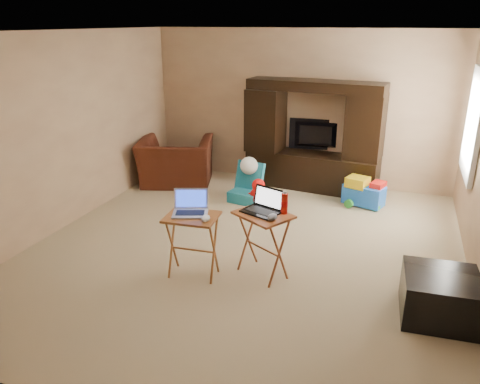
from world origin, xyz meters
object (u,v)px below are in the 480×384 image
at_px(plush_toy, 258,192).
at_px(ottoman, 440,297).
at_px(child_rocker, 246,183).
at_px(tray_table_left, 193,246).
at_px(television, 315,135).
at_px(recliner, 176,162).
at_px(laptop_left, 190,204).
at_px(push_toy, 364,191).
at_px(water_bottle, 284,204).
at_px(laptop_right, 260,202).
at_px(mouse_right, 272,217).
at_px(tray_table_right, 263,245).
at_px(entertainment_center, 313,136).
at_px(mouse_left, 206,218).

bearing_deg(plush_toy, ottoman, -41.56).
height_order(child_rocker, tray_table_left, tray_table_left).
bearing_deg(television, recliner, 13.78).
bearing_deg(laptop_left, push_toy, 40.02).
bearing_deg(water_bottle, child_rocker, 118.92).
height_order(television, laptop_right, television).
xyz_separation_m(push_toy, mouse_right, (-0.70, -2.56, 0.52)).
relative_size(plush_toy, tray_table_right, 0.57).
relative_size(push_toy, water_bottle, 2.69).
distance_m(entertainment_center, laptop_left, 3.27).
relative_size(push_toy, laptop_right, 1.58).
xyz_separation_m(laptop_right, mouse_left, (-0.47, -0.35, -0.11)).
bearing_deg(tray_table_left, laptop_right, 18.77).
height_order(television, child_rocker, television).
height_order(entertainment_center, tray_table_left, entertainment_center).
distance_m(tray_table_right, laptop_right, 0.48).
height_order(plush_toy, tray_table_left, tray_table_left).
xyz_separation_m(television, child_rocker, (-0.81, -1.14, -0.54)).
bearing_deg(mouse_right, water_bottle, 70.71).
distance_m(plush_toy, mouse_right, 2.28).
distance_m(recliner, laptop_left, 3.08).
relative_size(push_toy, laptop_left, 1.62).
bearing_deg(laptop_left, recliner, 100.23).
distance_m(plush_toy, tray_table_right, 2.07).
bearing_deg(water_bottle, laptop_left, -161.34).
xyz_separation_m(entertainment_center, laptop_left, (-0.66, -3.20, -0.05)).
xyz_separation_m(tray_table_right, laptop_right, (-0.04, 0.02, 0.48)).
bearing_deg(mouse_right, ottoman, -2.77).
bearing_deg(push_toy, television, 158.95).
relative_size(child_rocker, tray_table_right, 0.82).
relative_size(child_rocker, water_bottle, 2.67).
distance_m(tray_table_right, water_bottle, 0.51).
distance_m(television, laptop_right, 3.16).
height_order(child_rocker, ottoman, child_rocker).
relative_size(push_toy, tray_table_left, 0.85).
height_order(television, tray_table_left, television).
distance_m(plush_toy, water_bottle, 2.15).
height_order(entertainment_center, television, entertainment_center).
bearing_deg(ottoman, mouse_right, 177.23).
height_order(television, water_bottle, television).
xyz_separation_m(recliner, laptop_right, (2.21, -2.39, 0.45)).
bearing_deg(plush_toy, television, 64.44).
bearing_deg(ottoman, laptop_right, 173.09).
bearing_deg(entertainment_center, child_rocker, -124.92).
distance_m(recliner, push_toy, 3.09).
relative_size(push_toy, tray_table_right, 0.83).
bearing_deg(entertainment_center, mouse_left, -91.56).
xyz_separation_m(plush_toy, mouse_right, (0.79, -2.07, 0.54)).
bearing_deg(laptop_left, ottoman, -18.90).
relative_size(recliner, laptop_left, 3.24).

